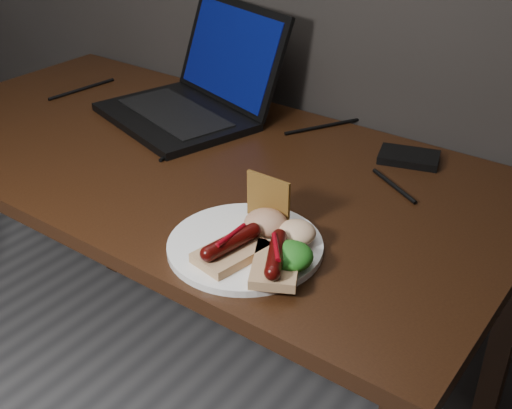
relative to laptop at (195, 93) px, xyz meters
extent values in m
cube|color=black|center=(0.12, -0.18, -0.07)|extent=(1.40, 0.70, 0.03)
cube|color=black|center=(-0.53, 0.12, -0.44)|extent=(0.05, 0.05, 0.72)
cube|color=black|center=(0.77, 0.12, -0.44)|extent=(0.05, 0.05, 0.72)
cube|color=black|center=(-0.02, -0.06, -0.04)|extent=(0.41, 0.34, 0.02)
cube|color=black|center=(-0.02, -0.06, -0.03)|extent=(0.33, 0.22, 0.00)
cube|color=black|center=(0.03, 0.10, 0.08)|extent=(0.36, 0.19, 0.23)
cube|color=#090642|center=(0.03, 0.10, 0.08)|extent=(0.33, 0.16, 0.20)
cube|color=black|center=(0.52, 0.07, -0.05)|extent=(0.14, 0.11, 0.02)
cylinder|color=black|center=(0.10, -0.15, -0.05)|extent=(0.03, 0.18, 0.01)
cylinder|color=black|center=(0.29, 0.12, -0.05)|extent=(0.11, 0.20, 0.01)
cylinder|color=black|center=(0.54, -0.05, -0.05)|extent=(0.12, 0.08, 0.01)
cylinder|color=black|center=(-0.35, -0.06, -0.05)|extent=(0.03, 0.20, 0.01)
cylinder|color=white|center=(0.44, -0.39, -0.05)|extent=(0.26, 0.26, 0.01)
cube|color=#DDB982|center=(0.45, -0.43, -0.03)|extent=(0.09, 0.13, 0.02)
cylinder|color=#490406|center=(0.45, -0.43, -0.01)|extent=(0.04, 0.10, 0.02)
sphere|color=#490406|center=(0.44, -0.48, -0.01)|extent=(0.03, 0.02, 0.02)
sphere|color=#490406|center=(0.46, -0.38, -0.01)|extent=(0.03, 0.02, 0.02)
cylinder|color=maroon|center=(0.45, -0.43, 0.00)|extent=(0.01, 0.07, 0.01)
cube|color=#DDB982|center=(0.52, -0.42, -0.03)|extent=(0.12, 0.13, 0.02)
cylinder|color=#490406|center=(0.52, -0.42, -0.01)|extent=(0.07, 0.10, 0.02)
sphere|color=#490406|center=(0.54, -0.46, -0.01)|extent=(0.03, 0.02, 0.02)
sphere|color=#490406|center=(0.50, -0.37, -0.01)|extent=(0.03, 0.02, 0.02)
cylinder|color=maroon|center=(0.52, -0.42, 0.00)|extent=(0.05, 0.06, 0.01)
cube|color=brown|center=(0.43, -0.31, 0.00)|extent=(0.08, 0.01, 0.08)
ellipsoid|color=#136217|center=(0.54, -0.40, -0.02)|extent=(0.07, 0.07, 0.04)
ellipsoid|color=maroon|center=(0.45, -0.34, -0.02)|extent=(0.07, 0.07, 0.04)
ellipsoid|color=beige|center=(0.51, -0.33, -0.02)|extent=(0.06, 0.06, 0.04)
camera|label=1|loc=(0.97, -1.08, 0.54)|focal=45.00mm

